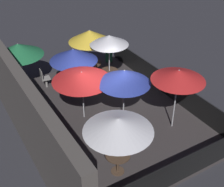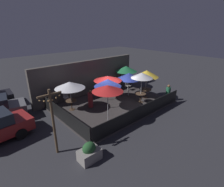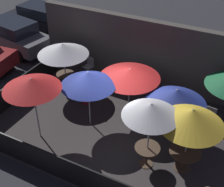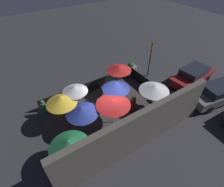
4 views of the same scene
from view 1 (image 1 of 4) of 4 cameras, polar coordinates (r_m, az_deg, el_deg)
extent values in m
plane|color=#2D2D33|center=(12.88, -1.08, -3.96)|extent=(60.00, 60.00, 0.00)
cube|color=#383333|center=(12.84, -1.09, -3.74)|extent=(8.65, 6.10, 0.12)
cube|color=#4C4742|center=(11.03, -16.11, -2.53)|extent=(10.25, 0.36, 3.12)
cube|color=black|center=(14.02, 9.60, 1.82)|extent=(8.45, 0.05, 0.95)
cube|color=black|center=(9.92, 11.66, -13.90)|extent=(0.05, 5.90, 0.95)
cylinder|color=#B2B2B7|center=(14.79, -3.97, 7.14)|extent=(0.05, 0.05, 2.40)
cone|color=gold|center=(14.41, -4.11, 10.46)|extent=(1.97, 1.97, 0.55)
cylinder|color=#B2B2B7|center=(9.65, 1.10, -9.65)|extent=(0.05, 0.05, 2.15)
cone|color=silver|center=(9.10, 1.15, -5.72)|extent=(2.12, 2.12, 0.46)
cylinder|color=#B2B2B7|center=(14.06, -0.50, 5.95)|extent=(0.05, 0.05, 2.46)
cone|color=silver|center=(13.63, -0.52, 9.78)|extent=(1.71, 1.71, 0.42)
cylinder|color=#B2B2B7|center=(11.62, 11.50, -1.10)|extent=(0.05, 0.05, 2.46)
cone|color=red|center=(11.09, 12.08, 3.32)|extent=(1.93, 1.93, 0.40)
cylinder|color=#B2B2B7|center=(14.58, -16.25, 4.88)|extent=(0.05, 0.05, 2.14)
cone|color=#1E6B3D|center=(14.24, -16.74, 7.72)|extent=(2.14, 2.14, 0.54)
cylinder|color=#B2B2B7|center=(13.76, -6.87, 4.15)|extent=(0.05, 0.05, 2.08)
cone|color=#283893|center=(13.41, -7.09, 7.05)|extent=(2.06, 2.06, 0.53)
cylinder|color=#B2B2B7|center=(12.05, -5.34, -0.32)|extent=(0.05, 0.05, 2.05)
cone|color=red|center=(11.62, -5.55, 3.16)|extent=(2.26, 2.26, 0.37)
cylinder|color=#B2B2B7|center=(11.72, 2.17, -0.61)|extent=(0.05, 0.05, 2.27)
cone|color=#283893|center=(11.26, 2.26, 3.08)|extent=(1.97, 1.97, 0.54)
cylinder|color=#4C3828|center=(15.34, -3.80, 3.15)|extent=(0.55, 0.55, 0.02)
cylinder|color=#4C3828|center=(15.17, -3.85, 4.29)|extent=(0.08, 0.08, 0.72)
cylinder|color=#4C3828|center=(14.99, -3.90, 5.56)|extent=(0.99, 0.99, 0.04)
cylinder|color=#4C3828|center=(10.40, 1.04, -13.99)|extent=(0.44, 0.44, 0.02)
cylinder|color=#4C3828|center=(10.15, 1.06, -12.66)|extent=(0.08, 0.08, 0.71)
cylinder|color=#4C3828|center=(9.89, 1.08, -11.16)|extent=(0.80, 0.80, 0.04)
cylinder|color=#4C3828|center=(14.66, -0.48, 1.69)|extent=(0.45, 0.45, 0.02)
cylinder|color=#4C3828|center=(14.48, -0.48, 2.86)|extent=(0.08, 0.08, 0.71)
cylinder|color=#4C3828|center=(14.30, -0.49, 4.16)|extent=(0.81, 0.81, 0.04)
cube|color=gray|center=(14.71, -11.93, 1.96)|extent=(0.09, 0.09, 0.43)
cube|color=gray|center=(14.59, -12.03, 2.74)|extent=(0.44, 0.44, 0.04)
cube|color=gray|center=(14.45, -12.83, 3.41)|extent=(0.40, 0.07, 0.44)
cube|color=gray|center=(10.01, -6.82, -14.92)|extent=(0.10, 0.10, 0.44)
cube|color=gray|center=(9.83, -6.91, -13.98)|extent=(0.48, 0.48, 0.04)
cube|color=gray|center=(9.64, -8.08, -13.22)|extent=(0.40, 0.11, 0.44)
cylinder|color=maroon|center=(11.04, -0.11, -6.65)|extent=(0.51, 0.51, 1.14)
sphere|color=brown|center=(10.62, -0.11, -3.83)|extent=(0.21, 0.21, 0.21)
cylinder|color=#236642|center=(16.52, -0.59, 7.60)|extent=(0.46, 0.46, 1.09)
sphere|color=brown|center=(16.25, -0.60, 9.72)|extent=(0.24, 0.24, 0.24)
camera|label=2|loc=(14.53, 58.36, 10.70)|focal=28.00mm
camera|label=3|loc=(18.50, 16.86, 32.17)|focal=50.00mm
camera|label=4|loc=(14.02, -49.82, 31.05)|focal=28.00mm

